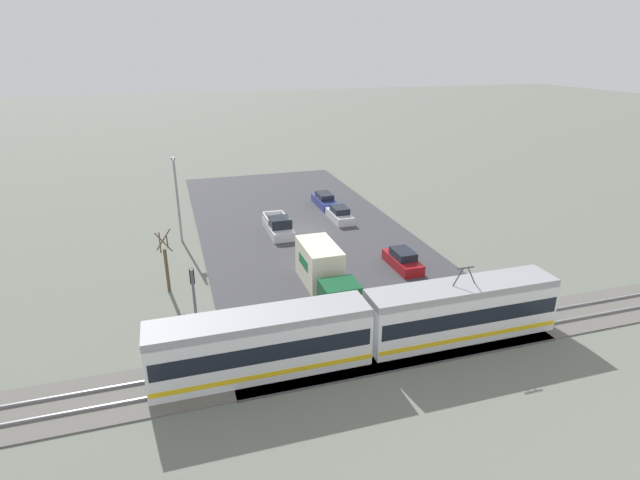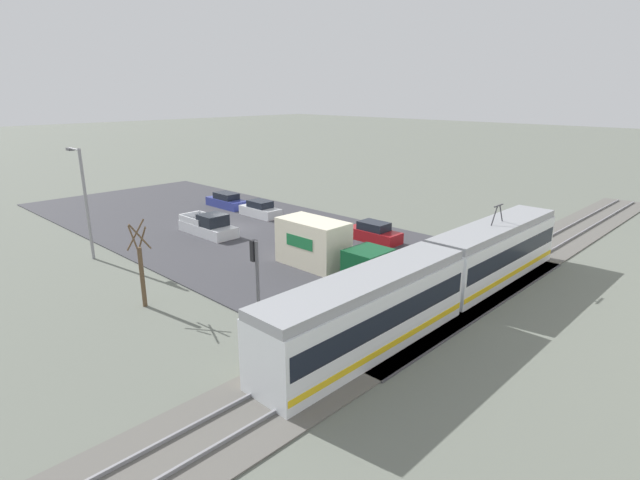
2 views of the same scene
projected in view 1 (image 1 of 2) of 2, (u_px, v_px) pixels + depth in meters
ground_plane at (302, 231)px, 48.88m from camera, size 320.00×320.00×0.00m
road_surface at (302, 230)px, 48.87m from camera, size 19.64×46.86×0.08m
rail_bed at (394, 346)px, 30.05m from camera, size 71.88×4.40×0.22m
light_rail_tram at (367, 326)px, 28.92m from camera, size 24.52×2.70×4.60m
box_truck at (324, 271)px, 36.59m from camera, size 2.52×8.19×3.08m
pickup_truck at (279, 226)px, 47.81m from camera, size 2.09×5.57×1.76m
sedan_car_0 at (324, 200)px, 56.07m from camera, size 1.76×4.79×1.44m
sedan_car_1 at (340, 215)px, 51.29m from camera, size 1.75×4.24×1.45m
sedan_car_2 at (403, 260)px, 40.42m from camera, size 1.74×4.41×1.49m
traffic_light_pole at (194, 297)px, 29.10m from camera, size 0.28×0.47×5.03m
street_tree at (166, 264)px, 36.08m from camera, size 1.13×0.94×4.77m
street_lamp_near_crossing at (177, 195)px, 44.81m from camera, size 0.36×1.95×7.64m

